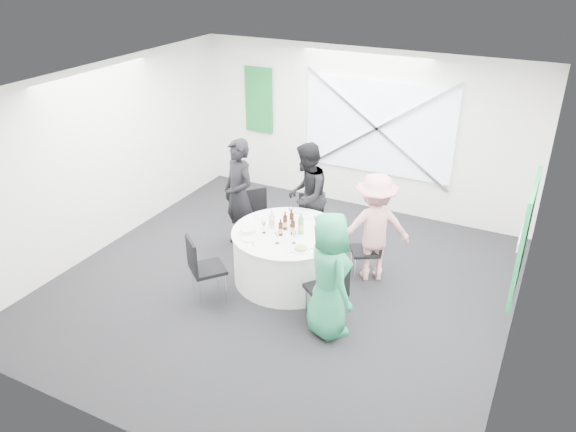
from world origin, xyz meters
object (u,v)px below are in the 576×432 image
at_px(person_man_back_left, 239,194).
at_px(clear_water_bottle, 272,221).
at_px(chair_front_right, 329,287).
at_px(chair_front_left, 201,264).
at_px(person_man_back, 306,195).
at_px(person_woman_green, 329,275).
at_px(chair_back_left, 258,213).
at_px(green_water_bottle, 301,226).
at_px(chair_back, 308,217).
at_px(person_woman_pink, 374,228).
at_px(chair_back_right, 371,246).
at_px(banquet_table, 288,255).

bearing_deg(person_man_back_left, clear_water_bottle, -6.19).
relative_size(chair_front_right, chair_front_left, 1.03).
bearing_deg(person_man_back, chair_front_left, -27.33).
bearing_deg(person_woman_green, chair_front_right, -31.76).
height_order(chair_front_left, person_man_back_left, person_man_back_left).
bearing_deg(chair_back_left, person_woman_green, -90.59).
bearing_deg(green_water_bottle, chair_back, 109.29).
bearing_deg(chair_front_left, clear_water_bottle, -79.99).
distance_m(chair_back, chair_front_left, 2.09).
xyz_separation_m(chair_front_left, person_man_back, (0.57, 2.02, 0.29)).
xyz_separation_m(chair_front_left, person_woman_pink, (1.83, 1.55, 0.25)).
bearing_deg(clear_water_bottle, chair_back_left, 131.35).
height_order(chair_back, person_man_back_left, person_man_back_left).
bearing_deg(person_man_back_left, chair_back_left, 71.80).
distance_m(chair_front_left, person_man_back, 2.12).
height_order(chair_back_left, chair_back_right, chair_back_left).
distance_m(person_man_back_left, person_woman_pink, 2.16).
bearing_deg(green_water_bottle, person_woman_pink, 32.72).
relative_size(banquet_table, chair_front_left, 1.68).
bearing_deg(banquet_table, person_man_back_left, 154.05).
height_order(person_man_back, person_woman_green, person_man_back).
xyz_separation_m(person_man_back_left, green_water_bottle, (1.30, -0.51, 0.01)).
bearing_deg(chair_back_right, banquet_table, -90.00).
xyz_separation_m(banquet_table, chair_back_left, (-0.91, 0.75, 0.13)).
xyz_separation_m(banquet_table, chair_front_left, (-0.78, -0.97, 0.17)).
height_order(chair_back_right, green_water_bottle, green_water_bottle).
distance_m(chair_back, chair_front_right, 2.06).
bearing_deg(person_woman_pink, green_water_bottle, 3.43).
height_order(chair_front_left, person_woman_pink, person_woman_pink).
relative_size(chair_front_left, person_man_back_left, 0.53).
relative_size(chair_back_left, chair_back_right, 1.05).
xyz_separation_m(banquet_table, person_woman_pink, (1.04, 0.58, 0.41)).
relative_size(person_man_back_left, person_man_back, 1.05).
relative_size(banquet_table, person_man_back, 0.94).
relative_size(chair_back_right, person_man_back, 0.50).
height_order(chair_front_right, person_man_back, person_man_back).
bearing_deg(person_man_back_left, person_man_back, 55.43).
xyz_separation_m(chair_front_left, person_man_back_left, (-0.33, 1.51, 0.33)).
bearing_deg(chair_front_right, person_woman_pink, -147.47).
relative_size(green_water_bottle, clear_water_bottle, 1.10).
relative_size(person_man_back, green_water_bottle, 5.53).
bearing_deg(chair_back, person_woman_green, -67.93).
relative_size(chair_back, chair_front_right, 0.86).
distance_m(person_woman_pink, green_water_bottle, 1.03).
xyz_separation_m(chair_back, clear_water_bottle, (-0.08, -1.03, 0.39)).
bearing_deg(person_woman_pink, chair_front_right, 55.70).
xyz_separation_m(chair_back_left, chair_front_left, (0.13, -1.72, 0.03)).
bearing_deg(chair_front_left, person_woman_green, -136.40).
xyz_separation_m(chair_back_left, chair_front_right, (1.84, -1.47, 0.05)).
bearing_deg(chair_back, clear_water_bottle, -103.72).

